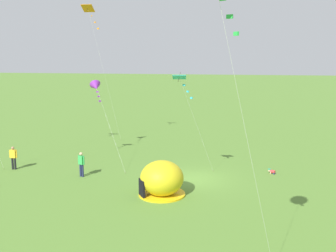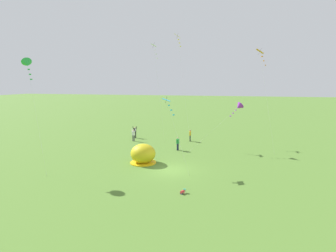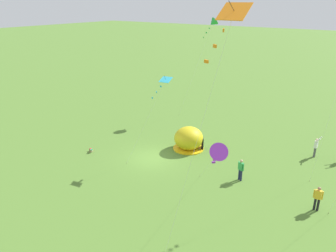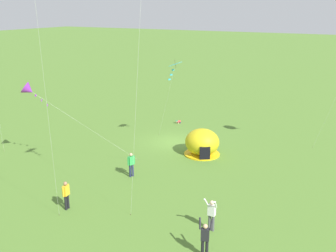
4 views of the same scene
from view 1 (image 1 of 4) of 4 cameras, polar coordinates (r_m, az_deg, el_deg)
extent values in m
plane|color=#517A2D|center=(26.91, 3.79, -7.69)|extent=(300.00, 300.00, 0.00)
ellipsoid|color=gold|center=(23.62, -0.89, -7.56)|extent=(2.70, 2.60, 2.10)
cylinder|color=yellow|center=(23.95, -0.89, -9.84)|extent=(2.81, 2.81, 0.10)
cube|color=black|center=(23.35, -3.82, -9.09)|extent=(0.73, 0.54, 1.10)
cylinder|color=red|center=(28.90, 14.96, -6.40)|extent=(0.35, 0.39, 0.22)
sphere|color=beige|center=(29.00, 14.50, -6.26)|extent=(0.19, 0.19, 0.19)
cylinder|color=#338C59|center=(28.97, 14.51, -6.09)|extent=(0.24, 0.24, 0.06)
cylinder|color=beige|center=(28.89, 14.65, -6.57)|extent=(0.07, 0.07, 0.17)
cylinder|color=beige|center=(29.06, 14.82, -6.48)|extent=(0.07, 0.07, 0.17)
cylinder|color=navy|center=(28.81, 15.10, -6.68)|extent=(0.09, 0.09, 0.13)
cylinder|color=navy|center=(28.95, 15.23, -6.61)|extent=(0.09, 0.09, 0.13)
cylinder|color=black|center=(31.03, -21.30, -5.11)|extent=(0.15, 0.15, 0.88)
cylinder|color=black|center=(31.12, -21.63, -5.08)|extent=(0.15, 0.15, 0.88)
cube|color=gold|center=(30.90, -21.55, -3.77)|extent=(0.27, 0.40, 0.60)
sphere|color=#9E7051|center=(30.80, -21.61, -2.99)|extent=(0.22, 0.22, 0.22)
cylinder|color=gold|center=(30.79, -21.14, -3.79)|extent=(0.09, 0.09, 0.58)
cylinder|color=gold|center=(31.01, -21.97, -3.75)|extent=(0.09, 0.09, 0.58)
cylinder|color=#1E2347|center=(27.85, -12.28, -6.34)|extent=(0.15, 0.15, 0.88)
cylinder|color=#1E2347|center=(27.98, -12.57, -6.27)|extent=(0.15, 0.15, 0.88)
cube|color=green|center=(27.72, -12.48, -4.84)|extent=(0.37, 0.44, 0.60)
sphere|color=tan|center=(27.61, -12.52, -3.98)|extent=(0.22, 0.22, 0.22)
cylinder|color=green|center=(27.54, -12.12, -4.92)|extent=(0.09, 0.09, 0.58)
cylinder|color=green|center=(27.89, -12.84, -4.76)|extent=(0.09, 0.09, 0.58)
cylinder|color=silver|center=(37.56, -9.09, 6.93)|extent=(2.16, 2.13, 12.39)
cylinder|color=brown|center=(39.06, -6.85, -2.04)|extent=(0.03, 0.03, 0.06)
cube|color=orange|center=(37.11, -11.55, 16.40)|extent=(0.88, 1.03, 0.59)
cylinder|color=#332314|center=(37.11, -11.55, 16.41)|extent=(0.35, 0.35, 0.70)
cube|color=orange|center=(37.18, -11.01, 15.42)|extent=(0.21, 0.14, 0.12)
cube|color=orange|center=(37.26, -10.55, 14.59)|extent=(0.17, 0.20, 0.12)
cube|color=orange|center=(37.34, -10.10, 13.76)|extent=(0.13, 0.21, 0.12)
cylinder|color=silver|center=(31.12, -8.51, 0.02)|extent=(6.17, 4.37, 5.64)
cylinder|color=brown|center=(28.26, -6.18, -6.79)|extent=(0.03, 0.03, 0.06)
cone|color=purple|center=(34.38, -10.43, 5.66)|extent=(1.42, 1.38, 1.13)
cube|color=purple|center=(33.98, -10.22, 4.91)|extent=(0.14, 0.21, 0.12)
cube|color=purple|center=(33.65, -10.03, 4.26)|extent=(0.18, 0.19, 0.12)
cube|color=purple|center=(33.33, -9.85, 3.59)|extent=(0.19, 0.18, 0.12)
cylinder|color=brown|center=(31.50, -22.71, -5.75)|extent=(0.03, 0.03, 0.06)
cylinder|color=silver|center=(13.41, 11.65, -3.12)|extent=(3.12, 2.33, 10.43)
cube|color=green|center=(12.15, 8.94, 15.42)|extent=(0.13, 0.21, 0.12)
cube|color=green|center=(12.37, 9.86, 13.07)|extent=(0.19, 0.17, 0.12)
cylinder|color=brown|center=(27.66, -23.24, -7.96)|extent=(0.03, 0.03, 0.06)
cylinder|color=silver|center=(26.75, 4.28, -0.18)|extent=(2.77, 2.10, 6.90)
cylinder|color=brown|center=(28.79, 6.57, -6.47)|extent=(0.03, 0.03, 0.06)
cube|color=#33B7D1|center=(25.12, 1.65, 7.10)|extent=(0.93, 0.97, 0.32)
cylinder|color=#332314|center=(25.12, 1.65, 7.12)|extent=(0.21, 0.17, 0.65)
cube|color=#33B7D1|center=(25.44, 2.32, 5.97)|extent=(0.16, 0.20, 0.12)
cube|color=#33B7D1|center=(25.73, 2.88, 5.02)|extent=(0.19, 0.18, 0.12)
cube|color=#33B7D1|center=(26.02, 3.42, 4.10)|extent=(0.17, 0.20, 0.12)
camera|label=2|loc=(37.79, 45.61, 7.70)|focal=28.00mm
camera|label=3|loc=(49.39, -12.21, 15.18)|focal=35.00mm
camera|label=4|loc=(33.09, -62.26, 10.05)|focal=42.00mm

